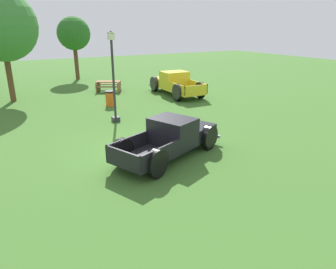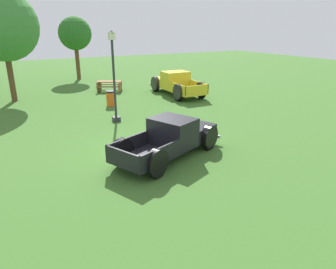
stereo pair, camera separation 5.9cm
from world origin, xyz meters
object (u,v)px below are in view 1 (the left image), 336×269
at_px(lamp_post_near, 113,76).
at_px(oak_tree_east, 74,34).
at_px(picnic_table, 109,85).
at_px(pickup_truck_foreground, 174,137).
at_px(pickup_truck_behind_left, 174,83).
at_px(oak_tree_west, 1,26).
at_px(trash_can, 110,98).

bearing_deg(lamp_post_near, oak_tree_east, 83.28).
xyz_separation_m(picnic_table, oak_tree_east, (-0.61, 6.92, 3.56)).
height_order(pickup_truck_foreground, lamp_post_near, lamp_post_near).
bearing_deg(pickup_truck_behind_left, pickup_truck_foreground, -120.55).
height_order(lamp_post_near, oak_tree_east, oak_tree_east).
distance_m(lamp_post_near, oak_tree_west, 9.15).
xyz_separation_m(trash_can, oak_tree_west, (-5.17, 4.41, 4.23)).
height_order(picnic_table, trash_can, trash_can).
height_order(lamp_post_near, trash_can, lamp_post_near).
height_order(pickup_truck_foreground, pickup_truck_behind_left, pickup_truck_behind_left).
distance_m(trash_can, oak_tree_east, 11.96).
bearing_deg(picnic_table, trash_can, -107.96).
distance_m(pickup_truck_foreground, picnic_table, 13.22).
xyz_separation_m(picnic_table, oak_tree_west, (-6.61, -0.06, 4.21)).
relative_size(trash_can, oak_tree_west, 0.14).
relative_size(lamp_post_near, picnic_table, 1.97).
relative_size(pickup_truck_behind_left, lamp_post_near, 1.20).
relative_size(pickup_truck_foreground, picnic_table, 2.21).
relative_size(picnic_table, oak_tree_west, 0.33).
height_order(pickup_truck_foreground, oak_tree_west, oak_tree_west).
xyz_separation_m(pickup_truck_behind_left, picnic_table, (-3.85, 3.26, -0.29)).
relative_size(pickup_truck_behind_left, oak_tree_east, 0.98).
height_order(pickup_truck_foreground, trash_can, pickup_truck_foreground).
relative_size(picnic_table, trash_can, 2.42).
height_order(trash_can, oak_tree_east, oak_tree_east).
height_order(picnic_table, oak_tree_east, oak_tree_east).
bearing_deg(lamp_post_near, oak_tree_west, 118.87).
bearing_deg(picnic_table, oak_tree_east, 95.03).
distance_m(picnic_table, oak_tree_west, 7.84).
relative_size(pickup_truck_behind_left, trash_can, 5.72).
bearing_deg(trash_can, picnic_table, 72.04).
bearing_deg(pickup_truck_behind_left, lamp_post_near, -143.76).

